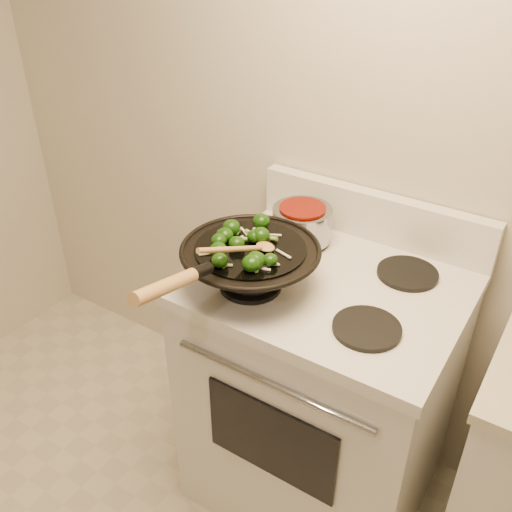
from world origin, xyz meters
The scene contains 5 objects.
stove centered at (-0.06, 1.17, 0.47)m, with size 0.78×0.67×1.08m.
wok centered at (-0.24, 1.02, 1.00)m, with size 0.40×0.66×0.24m.
stirfry centered at (-0.26, 1.00, 1.07)m, with size 0.25×0.28×0.05m.
wooden_spoon centered at (-0.22, 0.97, 1.09)m, with size 0.09×0.26×0.10m.
saucepan centered at (-0.24, 1.32, 0.99)m, with size 0.19×0.31×0.11m.
Camera 1 is at (0.49, -0.10, 1.88)m, focal length 40.00 mm.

